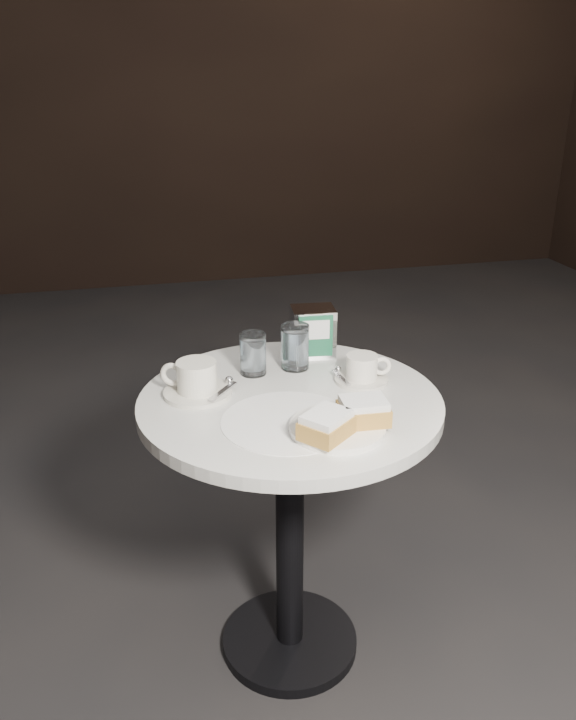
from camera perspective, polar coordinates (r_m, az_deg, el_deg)
The scene contains 9 objects.
ground at distance 2.05m, azimuth 0.14°, elevation -22.10°, with size 7.00×7.00×0.00m, color black.
cafe_table at distance 1.71m, azimuth 0.16°, elevation -9.03°, with size 0.70×0.70×0.74m.
sugar_spill at distance 1.51m, azimuth 0.06°, elevation -4.99°, with size 0.29×0.29×0.00m, color white.
beignet_plate at distance 1.45m, azimuth 4.40°, elevation -5.08°, with size 0.26×0.26×0.07m.
coffee_cup_left at distance 1.62m, azimuth -7.45°, elevation -1.68°, with size 0.21×0.21×0.08m.
coffee_cup_right at distance 1.69m, azimuth 6.05°, elevation -0.83°, with size 0.15×0.15×0.07m.
water_glass_left at distance 1.72m, azimuth -2.85°, elevation 0.46°, with size 0.07×0.07×0.10m.
water_glass_right at distance 1.75m, azimuth 0.57°, elevation 1.03°, with size 0.08×0.08×0.11m.
napkin_dispenser at distance 1.83m, azimuth 2.04°, elevation 2.32°, with size 0.12×0.10×0.13m.
Camera 1 is at (-0.34, -1.41, 1.45)m, focal length 35.00 mm.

